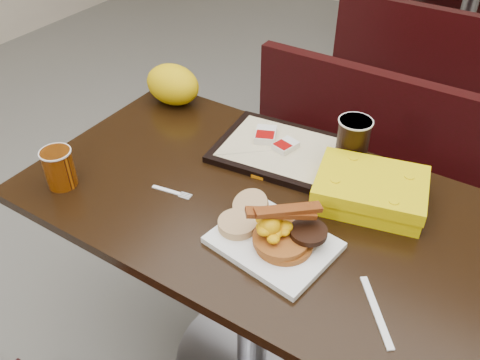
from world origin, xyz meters
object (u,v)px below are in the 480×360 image
Objects in this scene: table_near at (253,292)px; pancake_stack at (284,241)px; hashbrown_sleeve_left at (266,135)px; hashbrown_sleeve_right at (286,146)px; coffee_cup_far at (353,139)px; clamshell at (370,190)px; platter at (273,243)px; paper_bag at (173,84)px; bench_near_n at (346,176)px; coffee_cup_near at (59,168)px; table_far at (466,20)px; knife at (376,311)px; bench_far_s at (434,63)px; fork at (166,190)px; tray at (286,152)px.

pancake_stack reaches higher than table_near.
pancake_stack is at bearing -77.66° from hashbrown_sleeve_left.
hashbrown_sleeve_right is 0.19m from coffee_cup_far.
table_near is 4.48× the size of clamshell.
pancake_stack is at bearing -89.09° from coffee_cup_far.
coffee_cup_far is at bearing 90.91° from pancake_stack.
table_near is 4.53× the size of platter.
coffee_cup_far reaches higher than paper_bag.
pancake_stack is at bearing -124.05° from clamshell.
coffee_cup_near is (-0.46, -0.93, 0.44)m from bench_near_n.
coffee_cup_far reaches higher than coffee_cup_near.
coffee_cup_near is 0.89× the size of coffee_cup_far.
pancake_stack reaches higher than table_far.
paper_bag is at bearing 147.82° from pancake_stack.
hashbrown_sleeve_left reaches higher than knife.
clamshell is at bearing 69.51° from pancake_stack.
hashbrown_sleeve_right reaches higher than platter.
hashbrown_sleeve_left is (-0.11, -0.47, 0.42)m from bench_near_n.
paper_bag reaches higher than knife.
bench_far_s is 8.36× the size of coffee_cup_far.
table_far is at bearing 78.28° from paper_bag.
table_near is 0.71m from paper_bag.
table_near is 0.50m from clamshell.
clamshell reaches higher than bench_far_s.
hashbrown_sleeve_left is (0.11, 0.33, 0.03)m from fork.
tray is 1.46× the size of clamshell.
table_far is 10.04× the size of coffee_cup_far.
bench_near_n and bench_far_s have the same top height.
bench_far_s is at bearing 73.47° from paper_bag.
knife is (0.85, 0.05, -0.05)m from coffee_cup_near.
platter is 0.03m from pancake_stack.
platter is 0.99× the size of clamshell.
clamshell is 0.74m from paper_bag.
hashbrown_sleeve_right is 0.46m from paper_bag.
table_near is at bearing -117.63° from coffee_cup_far.
paper_bag is at bearing 116.63° from fork.
coffee_cup_near is 0.85m from knife.
coffee_cup_near is 0.50m from paper_bag.
pancake_stack is (0.15, -0.82, 0.42)m from bench_near_n.
pancake_stack is 1.68× the size of hashbrown_sleeve_left.
knife is at bearing -27.15° from paper_bag.
platter is at bearing 10.29° from coffee_cup_near.
table_near is 0.70m from bench_near_n.
pancake_stack is at bearing -68.73° from tray.
coffee_cup_near reaches higher than pancake_stack.
pancake_stack reaches higher than hashbrown_sleeve_left.
coffee_cup_near reaches higher than platter.
table_far is at bearing 100.90° from platter.
bench_far_s is at bearing 84.44° from clamshell.
paper_bag reaches higher than pancake_stack.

